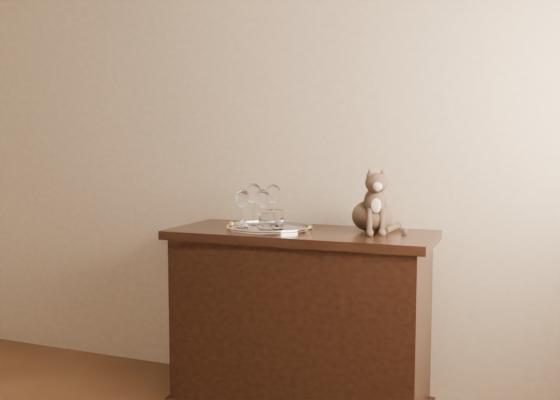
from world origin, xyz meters
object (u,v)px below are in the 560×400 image
(tray, at_px, (270,229))
(wine_glass_b, at_px, (273,205))
(wine_glass_a, at_px, (253,204))
(wine_glass_c, at_px, (242,208))
(wine_glass_d, at_px, (263,209))
(tumbler_a, at_px, (274,220))
(cat, at_px, (373,200))
(tumbler_b, at_px, (266,222))
(sideboard, at_px, (301,322))

(tray, bearing_deg, wine_glass_b, 102.27)
(wine_glass_a, xyz_separation_m, wine_glass_c, (-0.01, -0.11, -0.01))
(wine_glass_b, height_order, wine_glass_d, wine_glass_b)
(tray, distance_m, wine_glass_c, 0.16)
(tray, distance_m, wine_glass_b, 0.14)
(tumbler_a, bearing_deg, tray, 133.10)
(wine_glass_b, height_order, cat, cat)
(wine_glass_a, bearing_deg, cat, 3.70)
(wine_glass_c, xyz_separation_m, wine_glass_d, (0.09, 0.04, -0.00))
(tumbler_a, xyz_separation_m, cat, (0.42, 0.14, 0.09))
(cat, bearing_deg, tumbler_b, -176.19)
(tumbler_a, bearing_deg, tumbler_b, -109.50)
(cat, bearing_deg, wine_glass_c, 174.07)
(tumbler_b, bearing_deg, wine_glass_c, 161.14)
(wine_glass_c, bearing_deg, cat, 13.88)
(tumbler_a, relative_size, tumbler_b, 1.14)
(wine_glass_d, relative_size, tumbler_b, 2.24)
(sideboard, xyz_separation_m, wine_glass_b, (-0.17, 0.08, 0.53))
(wine_glass_c, xyz_separation_m, cat, (0.58, 0.14, 0.05))
(wine_glass_b, bearing_deg, tumbler_b, -76.57)
(tray, relative_size, cat, 1.37)
(wine_glass_b, distance_m, tumbler_b, 0.21)
(sideboard, relative_size, tray, 3.00)
(cat, bearing_deg, wine_glass_d, 172.13)
(tumbler_b, bearing_deg, tray, 104.58)
(wine_glass_b, distance_m, cat, 0.49)
(wine_glass_c, height_order, cat, cat)
(wine_glass_a, height_order, wine_glass_d, wine_glass_a)
(wine_glass_c, height_order, wine_glass_d, wine_glass_c)
(sideboard, xyz_separation_m, wine_glass_a, (-0.26, 0.04, 0.53))
(wine_glass_b, bearing_deg, wine_glass_c, -122.96)
(wine_glass_a, relative_size, cat, 0.69)
(sideboard, height_order, wine_glass_a, wine_glass_a)
(sideboard, distance_m, wine_glass_d, 0.55)
(tray, bearing_deg, cat, 11.45)
(wine_glass_c, distance_m, wine_glass_d, 0.09)
(wine_glass_c, bearing_deg, sideboard, 13.75)
(wine_glass_a, relative_size, wine_glass_b, 1.03)
(tray, relative_size, tumbler_b, 5.03)
(sideboard, distance_m, wine_glass_b, 0.56)
(sideboard, distance_m, wine_glass_c, 0.59)
(wine_glass_a, height_order, wine_glass_b, wine_glass_a)
(cat, bearing_deg, wine_glass_a, 163.89)
(wine_glass_b, bearing_deg, wine_glass_d, -94.74)
(tray, bearing_deg, sideboard, 5.89)
(wine_glass_b, xyz_separation_m, cat, (0.48, -0.00, 0.04))
(wine_glass_a, bearing_deg, wine_glass_d, -41.20)
(sideboard, xyz_separation_m, wine_glass_c, (-0.26, -0.06, 0.52))
(wine_glass_a, bearing_deg, wine_glass_b, 24.98)
(tumbler_a, height_order, tumbler_b, tumbler_a)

